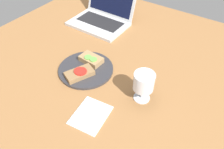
{
  "coord_description": "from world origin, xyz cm",
  "views": [
    {
      "loc": [
        43.03,
        -58.89,
        68.4
      ],
      "look_at": [
        7.2,
        -6.43,
        8.0
      ],
      "focal_mm": 35.0,
      "sensor_mm": 36.0,
      "label": 1
    }
  ],
  "objects": [
    {
      "name": "laptop",
      "position": [
        -25.36,
        31.7,
        7.06
      ],
      "size": [
        31.61,
        27.28,
        19.83
      ],
      "color": "silver",
      "rests_on": "wooden_table"
    },
    {
      "name": "napkin",
      "position": [
        10.02,
        -24.32,
        3.2
      ],
      "size": [
        13.28,
        15.43,
        0.4
      ],
      "primitive_type": "cube",
      "rotation": [
        0.0,
        0.0,
        0.12
      ],
      "color": "white",
      "rests_on": "wooden_table"
    },
    {
      "name": "wooden_table",
      "position": [
        0.0,
        0.0,
        1.5
      ],
      "size": [
        140.0,
        140.0,
        3.0
      ],
      "primitive_type": "cube",
      "color": "#9E6B3D",
      "rests_on": "ground"
    },
    {
      "name": "plate",
      "position": [
        -6.9,
        -6.31,
        3.59
      ],
      "size": [
        24.19,
        24.19,
        1.17
      ],
      "primitive_type": "cylinder",
      "color": "#333338",
      "rests_on": "wooden_table"
    },
    {
      "name": "wine_glass",
      "position": [
        21.29,
        -6.55,
        11.4
      ],
      "size": [
        7.82,
        7.82,
        12.55
      ],
      "color": "white",
      "rests_on": "wooden_table"
    },
    {
      "name": "sandwich_with_cucumber",
      "position": [
        -7.69,
        -1.35,
        5.51
      ],
      "size": [
        10.56,
        6.91,
        2.97
      ],
      "color": "#A88456",
      "rests_on": "plate"
    },
    {
      "name": "sandwich_with_tomato",
      "position": [
        -6.04,
        -11.29,
        5.45
      ],
      "size": [
        10.54,
        13.35,
        2.76
      ],
      "color": "#937047",
      "rests_on": "plate"
    }
  ]
}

